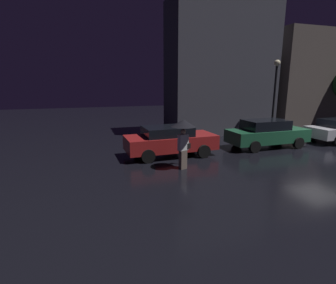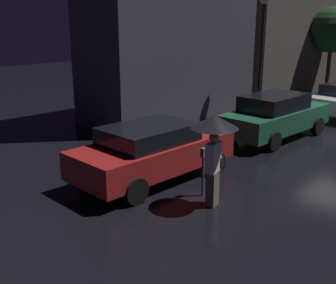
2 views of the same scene
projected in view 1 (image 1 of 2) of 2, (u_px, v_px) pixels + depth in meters
ground_plane at (320, 150)px, 13.98m from camera, size 60.00×60.00×0.00m
building_facade_left at (221, 70)px, 18.27m from camera, size 7.49×3.00×8.84m
building_facade_right at (320, 80)px, 21.14m from camera, size 9.00×3.00×7.44m
parked_car_red at (170, 140)px, 12.84m from camera, size 4.46×2.02×1.45m
parked_car_green at (267, 133)px, 14.52m from camera, size 4.54×1.89×1.54m
pedestrian_with_umbrella at (183, 131)px, 10.62m from camera, size 1.03×1.03×2.07m
parking_meter at (184, 148)px, 11.36m from camera, size 0.12×0.10×1.17m
street_lamp_near at (275, 88)px, 16.60m from camera, size 0.38×0.38×4.92m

